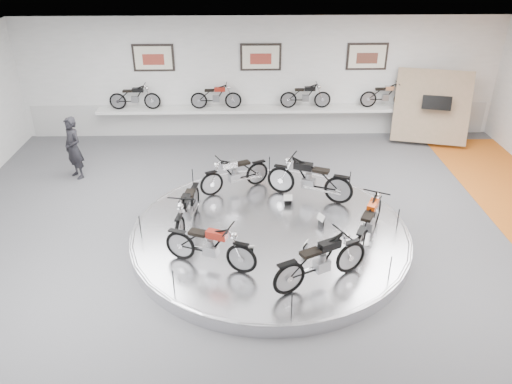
{
  "coord_description": "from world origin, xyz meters",
  "views": [
    {
      "loc": [
        -0.58,
        -9.47,
        6.52
      ],
      "look_at": [
        -0.32,
        0.6,
        1.11
      ],
      "focal_mm": 35.0,
      "sensor_mm": 36.0,
      "label": 1
    }
  ],
  "objects_px": {
    "bike_e": "(321,260)",
    "display_platform": "(270,234)",
    "bike_a": "(310,178)",
    "bike_f": "(369,221)",
    "shelf": "(261,110)",
    "bike_b": "(235,173)",
    "bike_c": "(187,208)",
    "bike_d": "(210,245)",
    "visitor": "(73,148)"
  },
  "relations": [
    {
      "from": "bike_c",
      "to": "bike_e",
      "type": "relative_size",
      "value": 0.97
    },
    {
      "from": "shelf",
      "to": "bike_f",
      "type": "xyz_separation_m",
      "value": [
        2.14,
        -6.95,
        -0.18
      ]
    },
    {
      "from": "bike_c",
      "to": "bike_d",
      "type": "distance_m",
      "value": 1.59
    },
    {
      "from": "bike_a",
      "to": "visitor",
      "type": "relative_size",
      "value": 1.05
    },
    {
      "from": "bike_f",
      "to": "visitor",
      "type": "distance_m",
      "value": 8.58
    },
    {
      "from": "shelf",
      "to": "bike_f",
      "type": "bearing_deg",
      "value": -72.88
    },
    {
      "from": "visitor",
      "to": "bike_b",
      "type": "bearing_deg",
      "value": 24.88
    },
    {
      "from": "display_platform",
      "to": "bike_b",
      "type": "xyz_separation_m",
      "value": [
        -0.83,
        1.96,
        0.64
      ]
    },
    {
      "from": "bike_e",
      "to": "bike_f",
      "type": "height_order",
      "value": "bike_e"
    },
    {
      "from": "bike_e",
      "to": "bike_f",
      "type": "xyz_separation_m",
      "value": [
        1.26,
        1.44,
        -0.01
      ]
    },
    {
      "from": "bike_f",
      "to": "bike_d",
      "type": "bearing_deg",
      "value": 130.59
    },
    {
      "from": "shelf",
      "to": "bike_f",
      "type": "distance_m",
      "value": 7.27
    },
    {
      "from": "bike_f",
      "to": "display_platform",
      "type": "bearing_deg",
      "value": 102.58
    },
    {
      "from": "bike_b",
      "to": "bike_e",
      "type": "distance_m",
      "value": 4.3
    },
    {
      "from": "bike_b",
      "to": "bike_e",
      "type": "bearing_deg",
      "value": 87.21
    },
    {
      "from": "bike_a",
      "to": "bike_d",
      "type": "distance_m",
      "value": 3.69
    },
    {
      "from": "shelf",
      "to": "bike_c",
      "type": "bearing_deg",
      "value": -106.7
    },
    {
      "from": "bike_a",
      "to": "visitor",
      "type": "bearing_deg",
      "value": 5.92
    },
    {
      "from": "bike_b",
      "to": "bike_c",
      "type": "relative_size",
      "value": 0.95
    },
    {
      "from": "bike_d",
      "to": "bike_f",
      "type": "xyz_separation_m",
      "value": [
        3.44,
        0.83,
        0.02
      ]
    },
    {
      "from": "bike_d",
      "to": "bike_f",
      "type": "bearing_deg",
      "value": 34.9
    },
    {
      "from": "bike_d",
      "to": "shelf",
      "type": "bearing_deg",
      "value": 101.83
    },
    {
      "from": "bike_c",
      "to": "bike_a",
      "type": "bearing_deg",
      "value": 123.39
    },
    {
      "from": "bike_b",
      "to": "shelf",
      "type": "bearing_deg",
      "value": -126.89
    },
    {
      "from": "bike_c",
      "to": "bike_e",
      "type": "xyz_separation_m",
      "value": [
        2.77,
        -2.08,
        0.01
      ]
    },
    {
      "from": "bike_a",
      "to": "bike_d",
      "type": "bearing_deg",
      "value": 73.22
    },
    {
      "from": "bike_a",
      "to": "bike_c",
      "type": "xyz_separation_m",
      "value": [
        -2.96,
        -1.36,
        -0.05
      ]
    },
    {
      "from": "display_platform",
      "to": "bike_a",
      "type": "bearing_deg",
      "value": 53.68
    },
    {
      "from": "bike_f",
      "to": "visitor",
      "type": "relative_size",
      "value": 0.97
    },
    {
      "from": "bike_e",
      "to": "display_platform",
      "type": "bearing_deg",
      "value": 87.32
    },
    {
      "from": "bike_f",
      "to": "bike_c",
      "type": "bearing_deg",
      "value": 107.91
    },
    {
      "from": "bike_d",
      "to": "bike_e",
      "type": "distance_m",
      "value": 2.26
    },
    {
      "from": "bike_b",
      "to": "bike_c",
      "type": "xyz_separation_m",
      "value": [
        -1.06,
        -1.86,
        0.03
      ]
    },
    {
      "from": "bike_a",
      "to": "bike_b",
      "type": "distance_m",
      "value": 1.97
    },
    {
      "from": "bike_b",
      "to": "bike_f",
      "type": "height_order",
      "value": "bike_f"
    },
    {
      "from": "shelf",
      "to": "bike_f",
      "type": "relative_size",
      "value": 6.21
    },
    {
      "from": "display_platform",
      "to": "bike_b",
      "type": "relative_size",
      "value": 3.84
    },
    {
      "from": "bike_d",
      "to": "bike_a",
      "type": "bearing_deg",
      "value": 71.46
    },
    {
      "from": "bike_b",
      "to": "bike_f",
      "type": "relative_size",
      "value": 0.94
    },
    {
      "from": "display_platform",
      "to": "shelf",
      "type": "bearing_deg",
      "value": 90.0
    },
    {
      "from": "bike_b",
      "to": "visitor",
      "type": "relative_size",
      "value": 0.92
    },
    {
      "from": "bike_a",
      "to": "bike_b",
      "type": "relative_size",
      "value": 1.15
    },
    {
      "from": "bike_f",
      "to": "shelf",
      "type": "bearing_deg",
      "value": 44.09
    },
    {
      "from": "bike_a",
      "to": "bike_d",
      "type": "height_order",
      "value": "bike_a"
    },
    {
      "from": "display_platform",
      "to": "bike_f",
      "type": "relative_size",
      "value": 3.62
    },
    {
      "from": "display_platform",
      "to": "bike_d",
      "type": "distance_m",
      "value": 2.0
    },
    {
      "from": "shelf",
      "to": "bike_b",
      "type": "relative_size",
      "value": 6.6
    },
    {
      "from": "bike_d",
      "to": "bike_e",
      "type": "height_order",
      "value": "bike_e"
    },
    {
      "from": "shelf",
      "to": "visitor",
      "type": "xyz_separation_m",
      "value": [
        -5.45,
        -2.94,
        -0.09
      ]
    },
    {
      "from": "bike_a",
      "to": "visitor",
      "type": "xyz_separation_m",
      "value": [
        -6.51,
        2.01,
        0.05
      ]
    }
  ]
}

